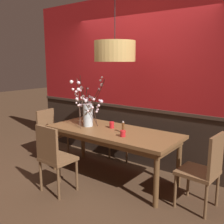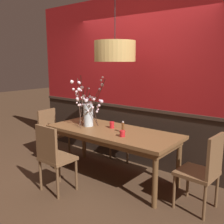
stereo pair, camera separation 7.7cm
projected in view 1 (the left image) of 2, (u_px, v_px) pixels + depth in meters
ground_plane at (112, 177)px, 4.00m from camera, size 24.00×24.00×0.00m
back_wall at (139, 83)px, 4.31m from camera, size 4.71×0.14×2.84m
dining_table at (112, 135)px, 3.87m from camera, size 2.04×0.85×0.75m
chair_head_east_end at (205, 168)px, 3.03m from camera, size 0.46×0.45×0.96m
chair_far_side_left at (126, 130)px, 4.74m from camera, size 0.45×0.44×0.94m
chair_near_side_left at (54, 155)px, 3.43m from camera, size 0.44×0.39×0.94m
chair_head_west_end at (51, 131)px, 4.73m from camera, size 0.46×0.45×0.89m
vase_with_blossoms at (88, 110)px, 4.06m from camera, size 0.47×0.62×0.80m
candle_holder_nearer_center at (123, 134)px, 3.51m from camera, size 0.08×0.08×0.09m
candle_holder_nearer_edge at (112, 125)px, 3.95m from camera, size 0.08×0.08×0.10m
condiment_bottle at (123, 127)px, 3.70m from camera, size 0.04×0.04×0.17m
pendant_lamp at (115, 51)px, 3.68m from camera, size 0.59×0.59×1.08m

